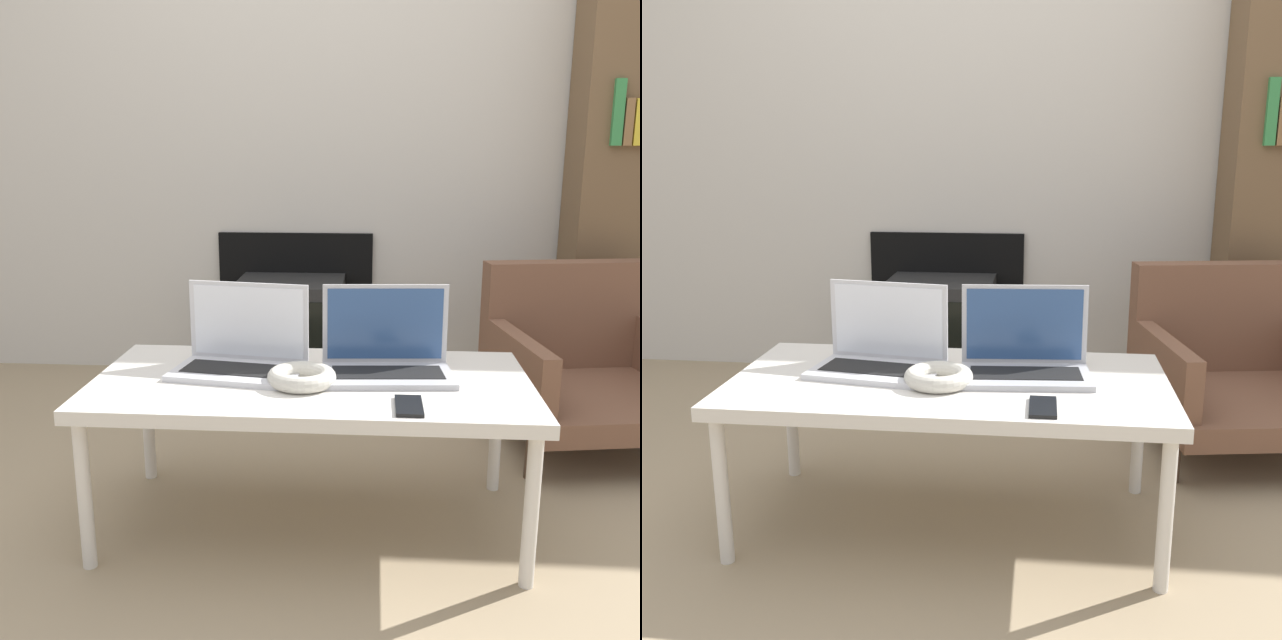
# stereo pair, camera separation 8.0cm
# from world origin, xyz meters

# --- Properties ---
(ground_plane) EXTENTS (14.00, 14.00, 0.00)m
(ground_plane) POSITION_xyz_m (0.00, 0.00, 0.00)
(ground_plane) COLOR #998466
(wall_back) EXTENTS (7.00, 0.08, 2.60)m
(wall_back) POSITION_xyz_m (-0.00, 1.66, 1.29)
(wall_back) COLOR beige
(wall_back) RESTS_ON ground_plane
(table) EXTENTS (1.16, 0.59, 0.43)m
(table) POSITION_xyz_m (0.00, 0.22, 0.40)
(table) COLOR silver
(table) RESTS_ON ground_plane
(laptop_left) EXTENTS (0.37, 0.26, 0.24)m
(laptop_left) POSITION_xyz_m (-0.20, 0.27, 0.49)
(laptop_left) COLOR silver
(laptop_left) RESTS_ON table
(laptop_right) EXTENTS (0.36, 0.23, 0.24)m
(laptop_right) POSITION_xyz_m (0.20, 0.27, 0.49)
(laptop_right) COLOR #B2B2B7
(laptop_right) RESTS_ON table
(headphones) EXTENTS (0.18, 0.18, 0.04)m
(headphones) POSITION_xyz_m (-0.02, 0.16, 0.45)
(headphones) COLOR beige
(headphones) RESTS_ON table
(phone) EXTENTS (0.07, 0.13, 0.01)m
(phone) POSITION_xyz_m (0.25, 0.01, 0.43)
(phone) COLOR black
(phone) RESTS_ON table
(tv) EXTENTS (0.46, 0.40, 0.47)m
(tv) POSITION_xyz_m (-0.20, 1.41, 0.24)
(tv) COLOR black
(tv) RESTS_ON ground_plane
(armchair) EXTENTS (0.73, 0.75, 0.62)m
(armchair) POSITION_xyz_m (0.92, 0.93, 0.28)
(armchair) COLOR brown
(armchair) RESTS_ON ground_plane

